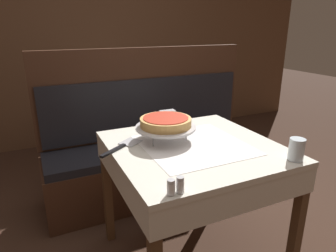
# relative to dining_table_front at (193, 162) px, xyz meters

# --- Properties ---
(dining_table_front) EXTENTS (0.87, 0.87, 0.76)m
(dining_table_front) POSITION_rel_dining_table_front_xyz_m (0.00, 0.00, 0.00)
(dining_table_front) COLOR beige
(dining_table_front) RESTS_ON ground_plane
(dining_table_rear) EXTENTS (0.81, 0.81, 0.76)m
(dining_table_rear) POSITION_rel_dining_table_front_xyz_m (0.14, 1.74, -0.02)
(dining_table_rear) COLOR beige
(dining_table_rear) RESTS_ON ground_plane
(booth_bench) EXTENTS (1.77, 0.47, 1.21)m
(booth_bench) POSITION_rel_dining_table_front_xyz_m (0.11, 0.84, -0.31)
(booth_bench) COLOR #3D2316
(booth_bench) RESTS_ON ground_plane
(back_wall_panel) EXTENTS (6.00, 0.04, 2.40)m
(back_wall_panel) POSITION_rel_dining_table_front_xyz_m (0.00, 2.36, 0.54)
(back_wall_panel) COLOR brown
(back_wall_panel) RESTS_ON ground_plane
(pizza_pan_stand) EXTENTS (0.34, 0.34, 0.08)m
(pizza_pan_stand) POSITION_rel_dining_table_front_xyz_m (-0.11, 0.13, 0.17)
(pizza_pan_stand) COLOR #ADADB2
(pizza_pan_stand) RESTS_ON dining_table_front
(deep_dish_pizza) EXTENTS (0.28, 0.28, 0.05)m
(deep_dish_pizza) POSITION_rel_dining_table_front_xyz_m (-0.11, 0.13, 0.21)
(deep_dish_pizza) COLOR tan
(deep_dish_pizza) RESTS_ON pizza_pan_stand
(pizza_server) EXTENTS (0.27, 0.21, 0.01)m
(pizza_server) POSITION_rel_dining_table_front_xyz_m (-0.36, 0.13, 0.10)
(pizza_server) COLOR #BCBCC1
(pizza_server) RESTS_ON dining_table_front
(water_glass_near) EXTENTS (0.07, 0.07, 0.11)m
(water_glass_near) POSITION_rel_dining_table_front_xyz_m (0.35, -0.37, 0.15)
(water_glass_near) COLOR silver
(water_glass_near) RESTS_ON dining_table_front
(salt_shaker) EXTENTS (0.03, 0.03, 0.06)m
(salt_shaker) POSITION_rel_dining_table_front_xyz_m (-0.33, -0.40, 0.13)
(salt_shaker) COLOR silver
(salt_shaker) RESTS_ON dining_table_front
(pepper_shaker) EXTENTS (0.03, 0.03, 0.06)m
(pepper_shaker) POSITION_rel_dining_table_front_xyz_m (-0.29, -0.40, 0.13)
(pepper_shaker) COLOR silver
(pepper_shaker) RESTS_ON dining_table_front
(napkin_holder) EXTENTS (0.10, 0.05, 0.09)m
(napkin_holder) POSITION_rel_dining_table_front_xyz_m (0.02, 0.39, 0.15)
(napkin_holder) COLOR #B2B2B7
(napkin_holder) RESTS_ON dining_table_front
(condiment_caddy) EXTENTS (0.13, 0.13, 0.17)m
(condiment_caddy) POSITION_rel_dining_table_front_xyz_m (0.24, 1.75, 0.14)
(condiment_caddy) COLOR black
(condiment_caddy) RESTS_ON dining_table_rear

